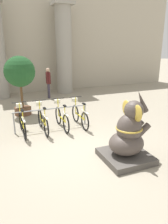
{
  "coord_description": "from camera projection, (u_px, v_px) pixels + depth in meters",
  "views": [
    {
      "loc": [
        -2.12,
        -5.31,
        2.97
      ],
      "look_at": [
        0.24,
        0.43,
        1.0
      ],
      "focal_mm": 35.0,
      "sensor_mm": 36.0,
      "label": 1
    }
  ],
  "objects": [
    {
      "name": "bicycle_0",
      "position": [
        22.0,
        123.0,
        7.35
      ],
      "size": [
        0.48,
        1.65,
        1.03
      ],
      "color": "black",
      "rests_on": "ground_plane"
    },
    {
      "name": "potted_tree",
      "position": [
        20.0,
        75.0,
        8.98
      ],
      "size": [
        1.27,
        1.27,
        2.48
      ],
      "color": "brown",
      "rests_on": "ground_plane"
    },
    {
      "name": "bike_rack",
      "position": [
        51.0,
        113.0,
        7.75
      ],
      "size": [
        2.68,
        0.05,
        0.77
      ],
      "color": "gray",
      "rests_on": "ground_plane"
    },
    {
      "name": "bicycle_3",
      "position": [
        80.0,
        115.0,
        8.1
      ],
      "size": [
        0.48,
        1.65,
        1.03
      ],
      "color": "black",
      "rests_on": "ground_plane"
    },
    {
      "name": "bicycle_1",
      "position": [
        43.0,
        120.0,
        7.58
      ],
      "size": [
        0.48,
        1.65,
        1.03
      ],
      "color": "black",
      "rests_on": "ground_plane"
    },
    {
      "name": "building_facade",
      "position": [
        28.0,
        42.0,
        13.03
      ],
      "size": [
        20.0,
        0.2,
        6.0
      ],
      "color": "#B2A893",
      "rests_on": "ground_plane"
    },
    {
      "name": "column_right",
      "position": [
        64.0,
        49.0,
        12.94
      ],
      "size": [
        1.18,
        1.18,
        5.16
      ],
      "color": "gray",
      "rests_on": "ground_plane"
    },
    {
      "name": "bicycle_2",
      "position": [
        62.0,
        117.0,
        7.86
      ],
      "size": [
        0.48,
        1.65,
        1.03
      ],
      "color": "black",
      "rests_on": "ground_plane"
    },
    {
      "name": "ground_plane",
      "position": [
        82.0,
        150.0,
        6.35
      ],
      "size": [
        60.0,
        60.0,
        0.0
      ],
      "primitive_type": "plane",
      "color": "#9E937F"
    },
    {
      "name": "elephant_statue",
      "position": [
        128.0,
        137.0,
        5.66
      ],
      "size": [
        1.21,
        1.21,
        1.88
      ],
      "color": "#4C4742",
      "rests_on": "ground_plane"
    },
    {
      "name": "person_pedestrian",
      "position": [
        48.0,
        80.0,
        12.04
      ],
      "size": [
        0.22,
        0.47,
        1.68
      ],
      "color": "#383342",
      "rests_on": "ground_plane"
    }
  ]
}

